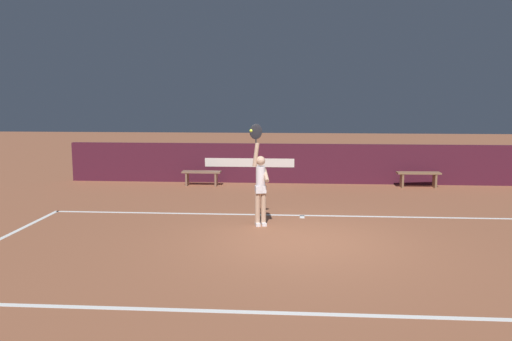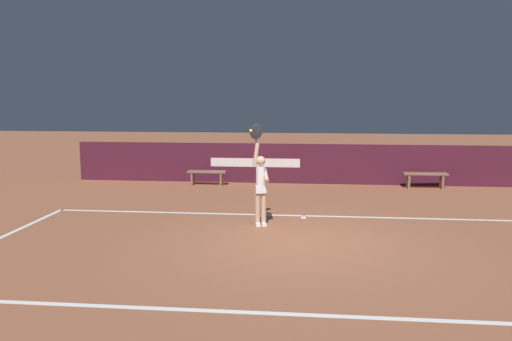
{
  "view_description": "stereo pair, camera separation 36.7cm",
  "coord_description": "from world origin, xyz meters",
  "px_view_note": "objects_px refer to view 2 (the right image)",
  "views": [
    {
      "loc": [
        -0.24,
        -10.14,
        2.91
      ],
      "look_at": [
        -1.05,
        1.14,
        1.26
      ],
      "focal_mm": 36.33,
      "sensor_mm": 36.0,
      "label": 1
    },
    {
      "loc": [
        0.12,
        -10.1,
        2.91
      ],
      "look_at": [
        -1.05,
        1.14,
        1.26
      ],
      "focal_mm": 36.33,
      "sensor_mm": 36.0,
      "label": 2
    }
  ],
  "objects_px": {
    "tennis_ball": "(251,131)",
    "courtside_bench_near": "(425,177)",
    "tennis_player": "(260,184)",
    "courtside_bench_far": "(207,175)"
  },
  "relations": [
    {
      "from": "tennis_player",
      "to": "courtside_bench_far",
      "type": "distance_m",
      "value": 5.52
    },
    {
      "from": "tennis_ball",
      "to": "courtside_bench_near",
      "type": "bearing_deg",
      "value": 48.05
    },
    {
      "from": "tennis_player",
      "to": "courtside_bench_far",
      "type": "height_order",
      "value": "tennis_player"
    },
    {
      "from": "tennis_player",
      "to": "courtside_bench_near",
      "type": "xyz_separation_m",
      "value": [
        4.7,
        5.16,
        -0.57
      ]
    },
    {
      "from": "courtside_bench_far",
      "to": "tennis_ball",
      "type": "bearing_deg",
      "value": -68.93
    },
    {
      "from": "tennis_ball",
      "to": "courtside_bench_far",
      "type": "bearing_deg",
      "value": 111.07
    },
    {
      "from": "tennis_player",
      "to": "courtside_bench_near",
      "type": "distance_m",
      "value": 7.0
    },
    {
      "from": "courtside_bench_near",
      "to": "tennis_ball",
      "type": "bearing_deg",
      "value": -131.95
    },
    {
      "from": "tennis_ball",
      "to": "courtside_bench_far",
      "type": "distance_m",
      "value": 5.96
    },
    {
      "from": "tennis_ball",
      "to": "courtside_bench_near",
      "type": "relative_size",
      "value": 0.05
    }
  ]
}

